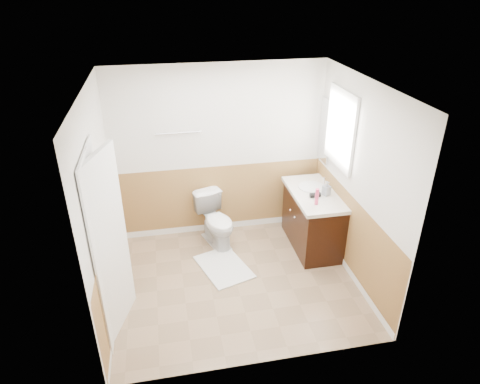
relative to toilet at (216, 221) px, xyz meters
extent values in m
plane|color=#8C7051|center=(0.11, -0.92, -0.37)|extent=(3.00, 3.00, 0.00)
plane|color=white|center=(0.11, -0.92, 2.13)|extent=(3.00, 3.00, 0.00)
plane|color=silver|center=(0.11, 0.38, 0.88)|extent=(3.00, 0.00, 3.00)
plane|color=silver|center=(0.11, -2.22, 0.88)|extent=(3.00, 0.00, 3.00)
plane|color=silver|center=(-1.39, -0.92, 0.88)|extent=(0.00, 3.00, 3.00)
plane|color=silver|center=(1.61, -0.92, 0.88)|extent=(0.00, 3.00, 3.00)
plane|color=#9F733F|center=(0.11, 0.37, 0.13)|extent=(3.00, 0.00, 3.00)
plane|color=#9F733F|center=(0.11, -2.21, 0.13)|extent=(3.00, 0.00, 3.00)
plane|color=#9F733F|center=(-1.38, -0.92, 0.13)|extent=(0.00, 2.60, 2.60)
plane|color=#9F733F|center=(1.60, -0.92, 0.13)|extent=(0.00, 2.60, 2.60)
imported|color=white|center=(0.00, 0.00, 0.00)|extent=(0.62, 0.82, 0.74)
cube|color=white|center=(0.00, -0.61, -0.36)|extent=(0.77, 0.93, 0.02)
cube|color=black|center=(1.32, -0.31, 0.03)|extent=(0.55, 1.10, 0.80)
sphere|color=silver|center=(1.02, -0.41, 0.18)|extent=(0.03, 0.03, 0.03)
sphere|color=silver|center=(1.02, -0.21, 0.18)|extent=(0.03, 0.03, 0.03)
cube|color=beige|center=(1.31, -0.31, 0.46)|extent=(0.60, 1.15, 0.05)
cylinder|color=white|center=(1.32, -0.16, 0.49)|extent=(0.36, 0.36, 0.02)
cylinder|color=silver|center=(1.50, -0.16, 0.55)|extent=(0.02, 0.02, 0.14)
cylinder|color=#D83862|center=(1.22, -0.63, 0.59)|extent=(0.05, 0.05, 0.22)
imported|color=gray|center=(1.44, -0.41, 0.58)|extent=(0.12, 0.12, 0.20)
cylinder|color=black|center=(1.27, -0.44, 0.52)|extent=(0.14, 0.07, 0.07)
cylinder|color=black|center=(1.24, -0.40, 0.49)|extent=(0.03, 0.03, 0.07)
cube|color=silver|center=(1.59, 0.18, 1.18)|extent=(0.02, 0.35, 0.90)
cube|color=white|center=(1.58, -0.33, 1.38)|extent=(0.04, 0.80, 1.00)
cube|color=white|center=(1.60, -0.33, 1.38)|extent=(0.01, 0.70, 0.90)
cube|color=white|center=(-1.29, -1.37, 0.65)|extent=(0.29, 0.78, 2.04)
cube|color=white|center=(-1.36, -1.37, 0.66)|extent=(0.02, 0.92, 2.10)
sphere|color=silver|center=(-1.23, -1.04, 0.58)|extent=(0.06, 0.06, 0.06)
cylinder|color=silver|center=(-0.44, 0.33, 1.23)|extent=(0.62, 0.02, 0.02)
cylinder|color=silver|center=(0.01, 0.31, 0.33)|extent=(0.14, 0.02, 0.02)
cylinder|color=white|center=(0.01, 0.31, 0.33)|extent=(0.10, 0.11, 0.11)
cube|color=white|center=(0.01, 0.31, 0.22)|extent=(0.10, 0.01, 0.16)
camera|label=1|loc=(-0.66, -5.12, 3.14)|focal=31.63mm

